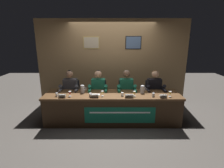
# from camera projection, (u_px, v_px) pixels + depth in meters

# --- Properties ---
(ground_plane) EXTENTS (12.00, 12.00, 0.00)m
(ground_plane) POSITION_uv_depth(u_px,v_px,m) (112.00, 121.00, 4.56)
(ground_plane) COLOR #4C4742
(wall_back_panelled) EXTENTS (4.53, 0.14, 2.60)m
(wall_back_panelled) POSITION_uv_depth(u_px,v_px,m) (112.00, 63.00, 5.45)
(wall_back_panelled) COLOR #937047
(wall_back_panelled) RESTS_ON ground_plane
(conference_table) EXTENTS (3.33, 0.79, 0.73)m
(conference_table) POSITION_uv_depth(u_px,v_px,m) (112.00, 104.00, 4.33)
(conference_table) COLOR brown
(conference_table) RESTS_ON ground_plane
(chair_far_left) EXTENTS (0.44, 0.44, 0.91)m
(chair_far_left) POSITION_uv_depth(u_px,v_px,m) (72.00, 97.00, 5.00)
(chair_far_left) COLOR black
(chair_far_left) RESTS_ON ground_plane
(panelist_far_left) EXTENTS (0.51, 0.48, 1.24)m
(panelist_far_left) POSITION_uv_depth(u_px,v_px,m) (70.00, 90.00, 4.73)
(panelist_far_left) COLOR black
(panelist_far_left) RESTS_ON ground_plane
(nameplate_far_left) EXTENTS (0.16, 0.06, 0.08)m
(nameplate_far_left) POSITION_uv_depth(u_px,v_px,m) (62.00, 96.00, 4.09)
(nameplate_far_left) COLOR white
(nameplate_far_left) RESTS_ON conference_table
(juice_glass_far_left) EXTENTS (0.06, 0.06, 0.12)m
(juice_glass_far_left) POSITION_uv_depth(u_px,v_px,m) (69.00, 93.00, 4.17)
(juice_glass_far_left) COLOR white
(juice_glass_far_left) RESTS_ON conference_table
(water_cup_far_left) EXTENTS (0.06, 0.06, 0.08)m
(water_cup_far_left) POSITION_uv_depth(u_px,v_px,m) (56.00, 95.00, 4.17)
(water_cup_far_left) COLOR silver
(water_cup_far_left) RESTS_ON conference_table
(chair_center_left) EXTENTS (0.44, 0.44, 0.91)m
(chair_center_left) POSITION_uv_depth(u_px,v_px,m) (99.00, 97.00, 5.00)
(chair_center_left) COLOR black
(chair_center_left) RESTS_ON ground_plane
(panelist_center_left) EXTENTS (0.51, 0.48, 1.24)m
(panelist_center_left) POSITION_uv_depth(u_px,v_px,m) (98.00, 90.00, 4.74)
(panelist_center_left) COLOR black
(panelist_center_left) RESTS_ON ground_plane
(nameplate_center_left) EXTENTS (0.19, 0.06, 0.08)m
(nameplate_center_left) POSITION_uv_depth(u_px,v_px,m) (94.00, 96.00, 4.09)
(nameplate_center_left) COLOR white
(nameplate_center_left) RESTS_ON conference_table
(juice_glass_center_left) EXTENTS (0.06, 0.06, 0.12)m
(juice_glass_center_left) POSITION_uv_depth(u_px,v_px,m) (102.00, 92.00, 4.19)
(juice_glass_center_left) COLOR white
(juice_glass_center_left) RESTS_ON conference_table
(water_cup_center_left) EXTENTS (0.06, 0.06, 0.08)m
(water_cup_center_left) POSITION_uv_depth(u_px,v_px,m) (90.00, 95.00, 4.16)
(water_cup_center_left) COLOR silver
(water_cup_center_left) RESTS_ON conference_table
(chair_center_right) EXTENTS (0.44, 0.44, 0.91)m
(chair_center_right) POSITION_uv_depth(u_px,v_px,m) (125.00, 97.00, 5.00)
(chair_center_right) COLOR black
(chair_center_right) RESTS_ON ground_plane
(panelist_center_right) EXTENTS (0.51, 0.48, 1.24)m
(panelist_center_right) POSITION_uv_depth(u_px,v_px,m) (126.00, 90.00, 4.74)
(panelist_center_right) COLOR black
(panelist_center_right) RESTS_ON ground_plane
(nameplate_center_right) EXTENTS (0.20, 0.06, 0.08)m
(nameplate_center_right) POSITION_uv_depth(u_px,v_px,m) (129.00, 96.00, 4.09)
(nameplate_center_right) COLOR white
(nameplate_center_right) RESTS_ON conference_table
(juice_glass_center_right) EXTENTS (0.06, 0.06, 0.12)m
(juice_glass_center_right) POSITION_uv_depth(u_px,v_px,m) (134.00, 93.00, 4.18)
(juice_glass_center_right) COLOR white
(juice_glass_center_right) RESTS_ON conference_table
(water_cup_center_right) EXTENTS (0.06, 0.06, 0.08)m
(water_cup_center_right) POSITION_uv_depth(u_px,v_px,m) (122.00, 94.00, 4.21)
(water_cup_center_right) COLOR silver
(water_cup_center_right) RESTS_ON conference_table
(chair_far_right) EXTENTS (0.44, 0.44, 0.91)m
(chair_far_right) POSITION_uv_depth(u_px,v_px,m) (152.00, 97.00, 5.00)
(chair_far_right) COLOR black
(chair_far_right) RESTS_ON ground_plane
(panelist_far_right) EXTENTS (0.51, 0.48, 1.24)m
(panelist_far_right) POSITION_uv_depth(u_px,v_px,m) (154.00, 90.00, 4.74)
(panelist_far_right) COLOR black
(panelist_far_right) RESTS_ON ground_plane
(nameplate_far_right) EXTENTS (0.16, 0.06, 0.08)m
(nameplate_far_right) POSITION_uv_depth(u_px,v_px,m) (163.00, 96.00, 4.07)
(nameplate_far_right) COLOR white
(nameplate_far_right) RESTS_ON conference_table
(juice_glass_far_right) EXTENTS (0.06, 0.06, 0.12)m
(juice_glass_far_right) POSITION_uv_depth(u_px,v_px,m) (170.00, 93.00, 4.16)
(juice_glass_far_right) COLOR white
(juice_glass_far_right) RESTS_ON conference_table
(water_cup_far_right) EXTENTS (0.06, 0.06, 0.08)m
(water_cup_far_right) POSITION_uv_depth(u_px,v_px,m) (153.00, 95.00, 4.17)
(water_cup_far_right) COLOR silver
(water_cup_far_right) RESTS_ON conference_table
(water_pitcher_left_side) EXTENTS (0.15, 0.10, 0.21)m
(water_pitcher_left_side) POSITION_uv_depth(u_px,v_px,m) (82.00, 89.00, 4.43)
(water_pitcher_left_side) COLOR silver
(water_pitcher_left_side) RESTS_ON conference_table
(water_pitcher_right_side) EXTENTS (0.15, 0.10, 0.21)m
(water_pitcher_right_side) POSITION_uv_depth(u_px,v_px,m) (142.00, 89.00, 4.40)
(water_pitcher_right_side) COLOR silver
(water_pitcher_right_side) RESTS_ON conference_table
(document_stack_center_left) EXTENTS (0.22, 0.16, 0.01)m
(document_stack_center_left) POSITION_uv_depth(u_px,v_px,m) (95.00, 95.00, 4.28)
(document_stack_center_left) COLOR white
(document_stack_center_left) RESTS_ON conference_table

